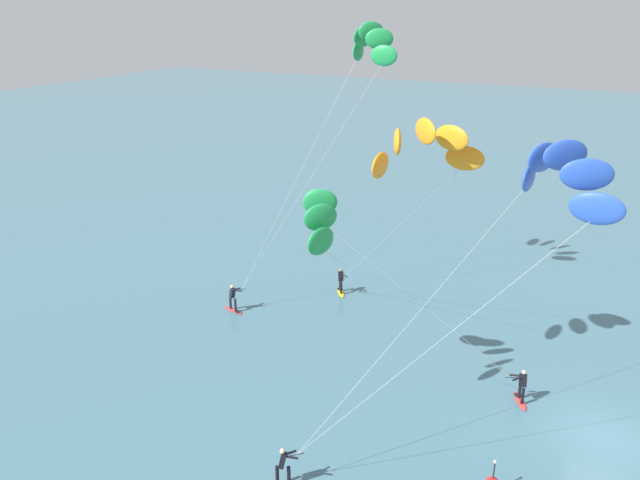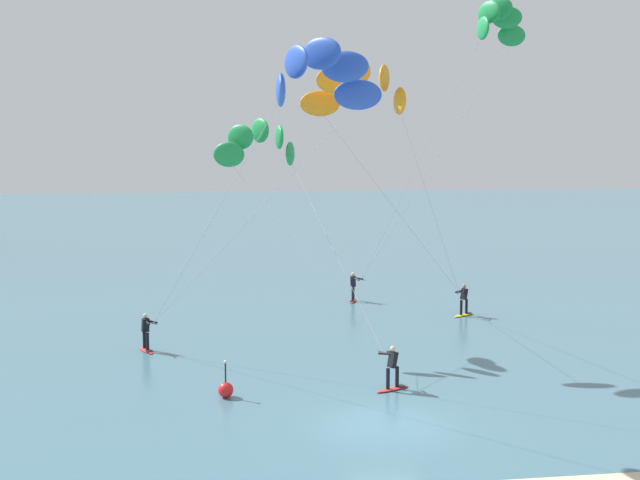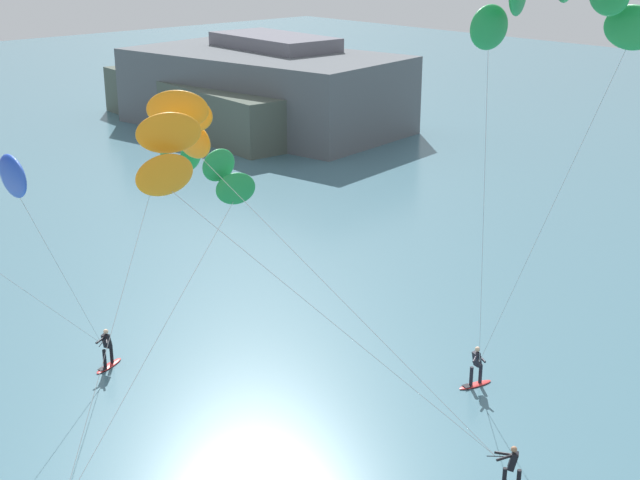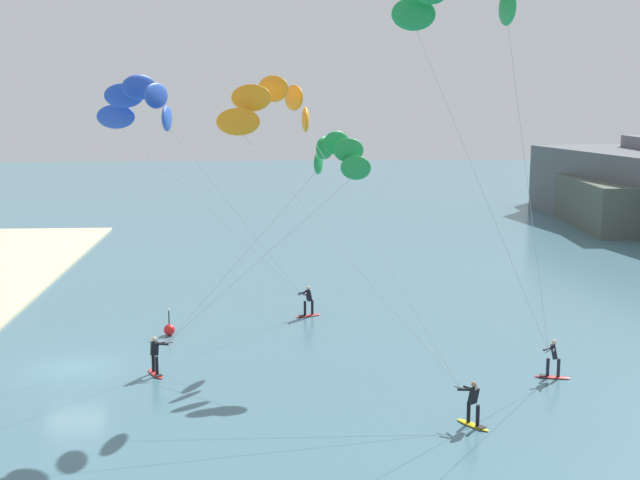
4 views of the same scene
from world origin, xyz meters
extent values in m
plane|color=#426B7A|center=(0.00, 0.00, 0.00)|extent=(240.00, 240.00, 0.00)
ellipsoid|color=yellow|center=(7.77, 15.88, 0.04)|extent=(1.45, 1.14, 0.08)
cube|color=black|center=(8.12, 16.11, 0.09)|extent=(0.39, 0.40, 0.02)
cylinder|color=black|center=(7.59, 15.76, 0.47)|extent=(0.14, 0.14, 0.78)
cylinder|color=black|center=(7.96, 16.01, 0.47)|extent=(0.14, 0.14, 0.78)
cube|color=black|center=(7.77, 15.88, 1.16)|extent=(0.43, 0.43, 0.63)
sphere|color=#9E7051|center=(7.77, 15.88, 1.58)|extent=(0.20, 0.20, 0.20)
cylinder|color=black|center=(7.39, 15.49, 1.31)|extent=(0.41, 0.41, 0.03)
cylinder|color=black|center=(7.66, 15.61, 1.34)|extent=(0.32, 0.59, 0.15)
cylinder|color=black|center=(7.50, 15.77, 1.34)|extent=(0.59, 0.32, 0.15)
ellipsoid|color=orange|center=(-0.68, 10.24, 10.80)|extent=(1.75, 0.32, 1.10)
ellipsoid|color=orange|center=(-0.16, 9.71, 11.75)|extent=(1.74, 0.97, 1.10)
ellipsoid|color=orange|center=(0.74, 8.82, 12.11)|extent=(1.46, 1.46, 1.10)
ellipsoid|color=orange|center=(1.64, 7.93, 11.75)|extent=(0.96, 1.74, 1.10)
ellipsoid|color=orange|center=(2.17, 7.40, 10.80)|extent=(0.32, 1.75, 1.10)
cylinder|color=#B2B2B7|center=(3.35, 12.87, 5.91)|extent=(8.09, 5.27, 9.20)
cylinder|color=#B2B2B7|center=(4.78, 11.45, 5.91)|extent=(5.24, 8.11, 9.20)
ellipsoid|color=red|center=(1.13, 3.66, 0.04)|extent=(1.50, 1.00, 0.08)
cube|color=black|center=(1.50, 3.85, 0.09)|extent=(0.38, 0.38, 0.02)
cylinder|color=black|center=(0.93, 3.56, 0.47)|extent=(0.14, 0.14, 0.78)
cylinder|color=black|center=(1.32, 3.76, 0.47)|extent=(0.14, 0.14, 0.78)
cube|color=black|center=(1.13, 3.66, 1.16)|extent=(0.42, 0.41, 0.63)
sphere|color=beige|center=(1.13, 3.66, 1.58)|extent=(0.20, 0.20, 0.20)
cylinder|color=black|center=(0.87, 4.15, 1.31)|extent=(0.28, 0.50, 0.03)
cylinder|color=black|center=(0.90, 3.85, 1.34)|extent=(0.52, 0.46, 0.15)
cylinder|color=black|center=(1.10, 3.95, 1.34)|extent=(0.15, 0.61, 0.15)
ellipsoid|color=#1E9347|center=(-1.75, 12.56, 8.61)|extent=(0.72, 1.44, 1.10)
ellipsoid|color=#1E9347|center=(-2.27, 12.28, 9.37)|extent=(0.45, 1.43, 1.10)
ellipsoid|color=#1E9347|center=(-3.18, 11.80, 9.66)|extent=(0.94, 1.39, 1.10)
ellipsoid|color=#1E9347|center=(-4.08, 11.33, 9.37)|extent=(1.29, 1.14, 1.10)
ellipsoid|color=#1E9347|center=(-4.60, 11.05, 8.61)|extent=(1.44, 0.72, 1.10)
cylinder|color=#B2B2B7|center=(-0.44, 8.35, 4.81)|extent=(2.64, 8.43, 7.01)
cylinder|color=#B2B2B7|center=(-1.87, 7.60, 4.81)|extent=(5.49, 6.92, 7.01)
ellipsoid|color=red|center=(2.68, 20.56, 0.04)|extent=(0.73, 1.54, 0.08)
cube|color=black|center=(2.57, 20.16, 0.09)|extent=(0.35, 0.34, 0.02)
cylinder|color=black|center=(2.73, 20.77, 0.47)|extent=(0.14, 0.14, 0.78)
cylinder|color=black|center=(2.62, 20.35, 0.47)|extent=(0.14, 0.14, 0.78)
cube|color=black|center=(2.68, 20.56, 1.16)|extent=(0.37, 0.39, 0.63)
sphere|color=beige|center=(2.68, 20.56, 1.58)|extent=(0.20, 0.20, 0.20)
cylinder|color=black|center=(3.08, 20.18, 1.31)|extent=(0.42, 0.40, 0.03)
cylinder|color=black|center=(2.95, 20.45, 1.34)|extent=(0.59, 0.31, 0.15)
cylinder|color=black|center=(2.80, 20.29, 1.34)|extent=(0.33, 0.58, 0.15)
ellipsoid|color=#1E9347|center=(7.64, 13.47, 14.54)|extent=(0.36, 1.52, 1.10)
ellipsoid|color=#1E9347|center=(8.08, 13.94, 15.36)|extent=(0.91, 1.51, 1.10)
ellipsoid|color=#1E9347|center=(8.83, 14.73, 15.67)|extent=(1.32, 1.27, 1.10)
ellipsoid|color=#1E9347|center=(9.59, 15.53, 15.36)|extent=(1.52, 0.84, 1.10)
ellipsoid|color=#1E9347|center=(10.03, 15.99, 14.54)|extent=(1.52, 0.36, 1.10)
cylinder|color=#B2B2B7|center=(5.36, 16.83, 7.77)|extent=(4.59, 6.73, 12.94)
cylinder|color=#B2B2B7|center=(6.55, 18.09, 7.77)|extent=(6.97, 4.21, 12.94)
cylinder|color=black|center=(-8.44, 10.96, 0.47)|extent=(0.14, 0.14, 0.78)
cylinder|color=black|center=(-8.27, 10.55, 0.47)|extent=(0.14, 0.14, 0.78)
cube|color=black|center=(-8.35, 10.75, 1.16)|extent=(0.40, 0.41, 0.63)
sphere|color=beige|center=(-8.35, 10.75, 1.58)|extent=(0.20, 0.20, 0.20)
cylinder|color=black|center=(-7.99, 10.34, 1.31)|extent=(0.38, 0.44, 0.03)
cylinder|color=black|center=(-8.09, 10.62, 1.34)|extent=(0.58, 0.36, 0.15)
cylinder|color=black|center=(-8.26, 10.47, 1.34)|extent=(0.28, 0.60, 0.15)
ellipsoid|color=blue|center=(-3.17, 1.69, 10.88)|extent=(0.44, 1.77, 1.10)
ellipsoid|color=blue|center=(-2.60, 2.18, 11.83)|extent=(0.86, 1.77, 1.10)
ellipsoid|color=blue|center=(-1.64, 3.01, 12.20)|extent=(1.39, 1.54, 1.10)
ellipsoid|color=blue|center=(-0.68, 3.84, 11.83)|extent=(1.71, 1.07, 1.10)
ellipsoid|color=blue|center=(-0.12, 4.33, 10.88)|extent=(1.77, 0.44, 1.10)
cylinder|color=#B2B2B7|center=(-5.58, 6.01, 5.94)|extent=(4.84, 8.67, 9.28)
cylinder|color=#B2B2B7|center=(-4.06, 7.33, 5.94)|extent=(7.89, 6.03, 9.28)
cylinder|color=#262628|center=(-5.05, 3.61, 0.91)|extent=(0.06, 0.06, 0.70)
sphere|color=#F2F2CC|center=(-5.05, 3.61, 1.32)|extent=(0.12, 0.12, 0.12)
camera|label=1|loc=(-24.36, 1.09, 17.13)|focal=34.75mm
camera|label=2|loc=(-5.68, -25.66, 9.31)|focal=46.60mm
camera|label=3|loc=(21.17, -4.42, 16.77)|focal=49.38mm
camera|label=4|loc=(37.22, 8.40, 11.89)|focal=48.64mm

